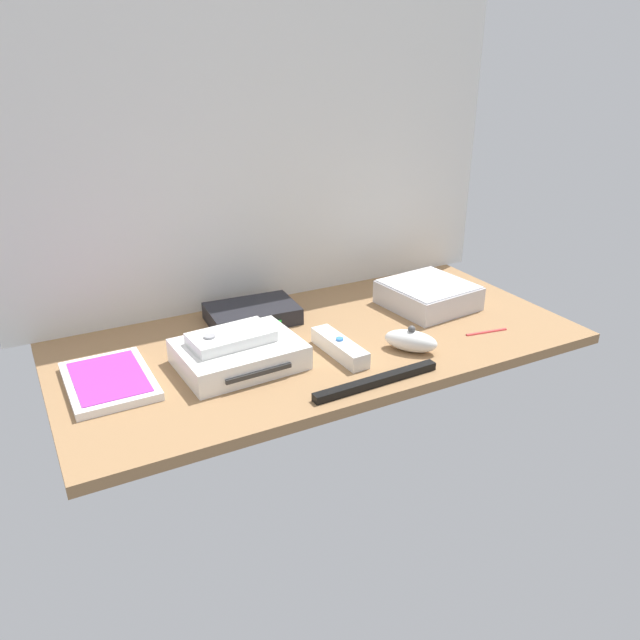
% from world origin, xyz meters
% --- Properties ---
extents(ground_plane, '(1.00, 0.48, 0.02)m').
position_xyz_m(ground_plane, '(0.00, 0.00, -0.01)').
color(ground_plane, '#936D47').
rests_on(ground_plane, ground).
extents(back_wall, '(1.10, 0.01, 0.64)m').
position_xyz_m(back_wall, '(0.00, 0.25, 0.32)').
color(back_wall, silver).
rests_on(back_wall, ground).
extents(game_console, '(0.22, 0.17, 0.04)m').
position_xyz_m(game_console, '(-0.18, -0.03, 0.02)').
color(game_console, white).
rests_on(game_console, ground_plane).
extents(mini_computer, '(0.19, 0.19, 0.05)m').
position_xyz_m(mini_computer, '(0.29, 0.04, 0.03)').
color(mini_computer, silver).
rests_on(mini_computer, ground_plane).
extents(game_case, '(0.14, 0.19, 0.02)m').
position_xyz_m(game_case, '(-0.40, 0.01, 0.01)').
color(game_case, white).
rests_on(game_case, ground_plane).
extents(network_router, '(0.19, 0.13, 0.03)m').
position_xyz_m(network_router, '(-0.08, 0.14, 0.02)').
color(network_router, black).
rests_on(network_router, ground_plane).
extents(remote_wand, '(0.04, 0.15, 0.03)m').
position_xyz_m(remote_wand, '(0.00, -0.08, 0.02)').
color(remote_wand, white).
rests_on(remote_wand, ground_plane).
extents(remote_nunchuk, '(0.10, 0.11, 0.05)m').
position_xyz_m(remote_nunchuk, '(0.13, -0.12, 0.02)').
color(remote_nunchuk, white).
rests_on(remote_nunchuk, ground_plane).
extents(remote_classic_pad, '(0.15, 0.09, 0.02)m').
position_xyz_m(remote_classic_pad, '(-0.19, -0.02, 0.05)').
color(remote_classic_pad, white).
rests_on(remote_classic_pad, game_console).
extents(sensor_bar, '(0.24, 0.03, 0.01)m').
position_xyz_m(sensor_bar, '(-0.00, -0.20, 0.01)').
color(sensor_bar, black).
rests_on(sensor_bar, ground_plane).
extents(stylus_pen, '(0.09, 0.02, 0.01)m').
position_xyz_m(stylus_pen, '(0.31, -0.13, 0.00)').
color(stylus_pen, red).
rests_on(stylus_pen, ground_plane).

